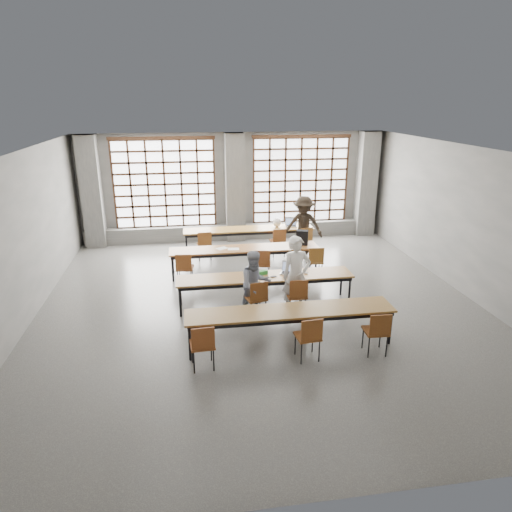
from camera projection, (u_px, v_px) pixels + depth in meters
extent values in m
plane|color=#52524F|center=(261.00, 305.00, 10.58)|extent=(11.00, 11.00, 0.00)
plane|color=silver|center=(261.00, 151.00, 9.43)|extent=(11.00, 11.00, 0.00)
plane|color=#595957|center=(234.00, 186.00, 15.14)|extent=(10.00, 0.00, 10.00)
plane|color=#595957|center=(345.00, 374.00, 4.87)|extent=(10.00, 0.00, 10.00)
plane|color=#595957|center=(19.00, 243.00, 9.28)|extent=(0.00, 11.00, 11.00)
plane|color=#595957|center=(470.00, 223.00, 10.73)|extent=(0.00, 11.00, 11.00)
cube|color=#555552|center=(92.00, 192.00, 14.22)|extent=(0.60, 0.55, 3.50)
cube|color=#555552|center=(235.00, 188.00, 14.87)|extent=(0.60, 0.55, 3.50)
cube|color=#555552|center=(366.00, 184.00, 15.53)|extent=(0.60, 0.55, 3.50)
cube|color=white|center=(165.00, 184.00, 14.74)|extent=(3.20, 0.02, 2.80)
cube|color=black|center=(165.00, 184.00, 14.67)|extent=(3.20, 0.05, 2.80)
cube|color=black|center=(168.00, 228.00, 15.15)|extent=(3.32, 0.07, 0.10)
cube|color=black|center=(162.00, 138.00, 14.19)|extent=(3.32, 0.07, 0.10)
cube|color=white|center=(300.00, 180.00, 15.39)|extent=(3.20, 0.02, 2.80)
cube|color=black|center=(301.00, 181.00, 15.32)|extent=(3.20, 0.05, 2.80)
cube|color=black|center=(299.00, 222.00, 15.80)|extent=(3.32, 0.07, 0.10)
cube|color=black|center=(302.00, 136.00, 14.84)|extent=(3.32, 0.07, 0.10)
cube|color=#555552|center=(235.00, 231.00, 15.44)|extent=(9.80, 0.35, 0.50)
cube|color=brown|center=(249.00, 229.00, 14.05)|extent=(4.00, 0.70, 0.04)
cube|color=black|center=(249.00, 231.00, 14.07)|extent=(3.90, 0.64, 0.08)
cylinder|color=black|center=(187.00, 246.00, 13.62)|extent=(0.05, 0.05, 0.69)
cylinder|color=black|center=(186.00, 240.00, 14.16)|extent=(0.05, 0.05, 0.69)
cylinder|color=black|center=(311.00, 240.00, 14.18)|extent=(0.05, 0.05, 0.69)
cylinder|color=black|center=(306.00, 235.00, 14.72)|extent=(0.05, 0.05, 0.69)
cube|color=brown|center=(244.00, 249.00, 12.23)|extent=(4.00, 0.70, 0.04)
cube|color=black|center=(244.00, 251.00, 12.25)|extent=(3.90, 0.64, 0.08)
cylinder|color=black|center=(173.00, 269.00, 11.81)|extent=(0.05, 0.05, 0.69)
cylinder|color=black|center=(173.00, 261.00, 12.35)|extent=(0.05, 0.05, 0.69)
cylinder|color=black|center=(316.00, 261.00, 12.36)|extent=(0.05, 0.05, 0.69)
cylinder|color=black|center=(310.00, 254.00, 12.90)|extent=(0.05, 0.05, 0.69)
cube|color=brown|center=(265.00, 277.00, 10.32)|extent=(4.00, 0.70, 0.04)
cube|color=black|center=(265.00, 279.00, 10.34)|extent=(3.90, 0.64, 0.08)
cylinder|color=black|center=(180.00, 302.00, 9.90)|extent=(0.05, 0.05, 0.69)
cylinder|color=black|center=(180.00, 291.00, 10.44)|extent=(0.05, 0.05, 0.69)
cylinder|color=black|center=(349.00, 291.00, 10.45)|extent=(0.05, 0.05, 0.69)
cylinder|color=black|center=(341.00, 282.00, 10.99)|extent=(0.05, 0.05, 0.69)
cube|color=brown|center=(290.00, 311.00, 8.66)|extent=(4.00, 0.70, 0.04)
cube|color=black|center=(290.00, 314.00, 8.68)|extent=(3.90, 0.64, 0.08)
cylinder|color=black|center=(190.00, 343.00, 8.24)|extent=(0.05, 0.05, 0.69)
cylinder|color=black|center=(189.00, 328.00, 8.78)|extent=(0.05, 0.05, 0.69)
cylinder|color=black|center=(390.00, 328.00, 8.79)|extent=(0.05, 0.05, 0.69)
cylinder|color=black|center=(378.00, 314.00, 9.33)|extent=(0.05, 0.05, 0.69)
cube|color=brown|center=(204.00, 245.00, 13.42)|extent=(0.44, 0.44, 0.04)
cube|color=brown|center=(205.00, 239.00, 13.16)|extent=(0.40, 0.05, 0.40)
cylinder|color=black|center=(205.00, 252.00, 13.49)|extent=(0.02, 0.02, 0.45)
cube|color=brown|center=(278.00, 241.00, 13.74)|extent=(0.45, 0.45, 0.04)
cube|color=brown|center=(280.00, 236.00, 13.48)|extent=(0.40, 0.06, 0.40)
cylinder|color=black|center=(277.00, 248.00, 13.81)|extent=(0.02, 0.02, 0.45)
cube|color=brown|center=(303.00, 240.00, 13.85)|extent=(0.50, 0.50, 0.04)
cube|color=brown|center=(307.00, 234.00, 13.60)|extent=(0.40, 0.12, 0.40)
cylinder|color=black|center=(303.00, 247.00, 13.93)|extent=(0.02, 0.02, 0.45)
cube|color=brown|center=(185.00, 268.00, 11.58)|extent=(0.47, 0.47, 0.04)
cube|color=brown|center=(183.00, 262.00, 11.31)|extent=(0.40, 0.08, 0.40)
cylinder|color=black|center=(185.00, 276.00, 11.65)|extent=(0.02, 0.02, 0.45)
cube|color=brown|center=(262.00, 264.00, 11.86)|extent=(0.49, 0.49, 0.04)
cube|color=brown|center=(262.00, 258.00, 11.60)|extent=(0.40, 0.11, 0.40)
cylinder|color=black|center=(262.00, 272.00, 11.94)|extent=(0.02, 0.02, 0.45)
cube|color=brown|center=(314.00, 261.00, 12.07)|extent=(0.45, 0.45, 0.04)
cube|color=brown|center=(316.00, 255.00, 11.80)|extent=(0.40, 0.06, 0.40)
cylinder|color=black|center=(314.00, 269.00, 12.14)|extent=(0.02, 0.02, 0.45)
cube|color=brown|center=(256.00, 298.00, 9.85)|extent=(0.50, 0.50, 0.04)
cube|color=brown|center=(259.00, 292.00, 9.60)|extent=(0.40, 0.12, 0.40)
cylinder|color=black|center=(256.00, 307.00, 9.93)|extent=(0.02, 0.02, 0.45)
cube|color=brown|center=(296.00, 295.00, 9.98)|extent=(0.42, 0.42, 0.04)
cube|color=brown|center=(299.00, 289.00, 9.72)|extent=(0.40, 0.03, 0.40)
cylinder|color=black|center=(296.00, 305.00, 10.06)|extent=(0.02, 0.02, 0.45)
cube|color=brown|center=(202.00, 345.00, 7.99)|extent=(0.45, 0.45, 0.04)
cube|color=brown|center=(203.00, 339.00, 7.73)|extent=(0.40, 0.06, 0.40)
cylinder|color=black|center=(203.00, 356.00, 8.06)|extent=(0.02, 0.02, 0.45)
cube|color=brown|center=(308.00, 336.00, 8.26)|extent=(0.46, 0.46, 0.04)
cube|color=brown|center=(312.00, 330.00, 8.01)|extent=(0.40, 0.07, 0.40)
cylinder|color=black|center=(307.00, 347.00, 8.34)|extent=(0.02, 0.02, 0.45)
cube|color=maroon|center=(376.00, 331.00, 8.45)|extent=(0.44, 0.44, 0.04)
cube|color=maroon|center=(381.00, 325.00, 8.19)|extent=(0.40, 0.05, 0.40)
cylinder|color=black|center=(375.00, 342.00, 8.53)|extent=(0.02, 0.02, 0.45)
imported|color=white|center=(296.00, 276.00, 9.89)|extent=(0.70, 0.50, 1.78)
imported|color=#1A274E|center=(255.00, 284.00, 9.80)|extent=(0.83, 0.71, 1.49)
imported|color=black|center=(303.00, 225.00, 13.75)|extent=(1.32, 1.04, 1.78)
cube|color=silver|center=(288.00, 273.00, 10.44)|extent=(0.44, 0.39, 0.02)
cube|color=black|center=(288.00, 273.00, 10.43)|extent=(0.35, 0.29, 0.00)
cube|color=silver|center=(290.00, 266.00, 10.53)|extent=(0.36, 0.21, 0.26)
cube|color=#829DE1|center=(289.00, 267.00, 10.53)|extent=(0.30, 0.17, 0.21)
cube|color=#AFAFB4|center=(291.00, 226.00, 14.28)|extent=(0.40, 0.31, 0.02)
cube|color=black|center=(291.00, 226.00, 14.27)|extent=(0.32, 0.22, 0.00)
cube|color=#AFAFB4|center=(291.00, 221.00, 14.37)|extent=(0.37, 0.12, 0.26)
cube|color=#85A3E6|center=(291.00, 222.00, 14.37)|extent=(0.31, 0.10, 0.21)
ellipsoid|color=white|center=(306.00, 273.00, 10.43)|extent=(0.12, 0.10, 0.04)
cube|color=#297E33|center=(262.00, 273.00, 10.37)|extent=(0.27, 0.17, 0.09)
cube|color=black|center=(274.00, 277.00, 10.25)|extent=(0.13, 0.07, 0.01)
cube|color=white|center=(222.00, 248.00, 12.19)|extent=(0.36, 0.33, 0.00)
cube|color=white|center=(233.00, 249.00, 12.14)|extent=(0.32, 0.24, 0.00)
cube|color=black|center=(302.00, 238.00, 12.44)|extent=(0.37, 0.29, 0.40)
ellipsoid|color=white|center=(277.00, 222.00, 14.17)|extent=(0.32, 0.29, 0.29)
cube|color=red|center=(202.00, 342.00, 7.97)|extent=(0.22, 0.14, 0.06)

